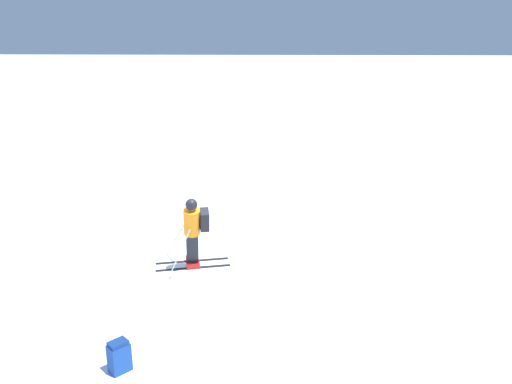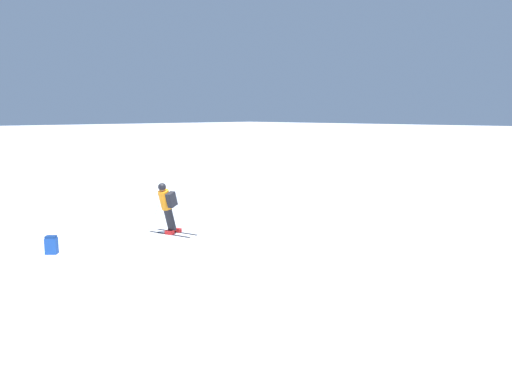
{
  "view_description": "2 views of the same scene",
  "coord_description": "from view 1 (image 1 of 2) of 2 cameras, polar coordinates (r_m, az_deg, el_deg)",
  "views": [
    {
      "loc": [
        9.38,
        2.01,
        4.73
      ],
      "look_at": [
        -0.58,
        1.38,
        1.67
      ],
      "focal_mm": 35.0,
      "sensor_mm": 36.0,
      "label": 1
    },
    {
      "loc": [
        8.49,
        12.67,
        3.74
      ],
      "look_at": [
        -1.16,
        3.02,
        1.58
      ],
      "focal_mm": 35.0,
      "sensor_mm": 36.0,
      "label": 2
    }
  ],
  "objects": [
    {
      "name": "ground_plane",
      "position": [
        10.7,
        -7.72,
        -9.35
      ],
      "size": [
        300.0,
        300.0,
        0.0
      ],
      "primitive_type": "plane",
      "color": "white"
    },
    {
      "name": "skier",
      "position": [
        10.51,
        -7.17,
        -4.31
      ],
      "size": [
        1.25,
        1.67,
        1.7
      ],
      "rotation": [
        0.0,
        0.0,
        0.25
      ],
      "color": "black",
      "rests_on": "ground"
    },
    {
      "name": "spare_backpack",
      "position": [
        8.01,
        -15.36,
        -17.68
      ],
      "size": [
        0.37,
        0.37,
        0.5
      ],
      "rotation": [
        0.0,
        0.0,
        2.39
      ],
      "color": "#194293",
      "rests_on": "ground"
    }
  ]
}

